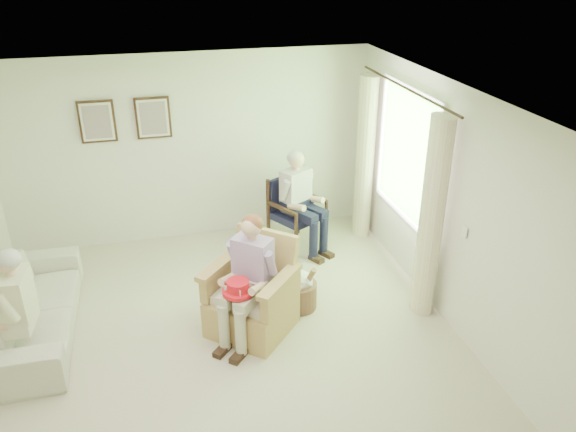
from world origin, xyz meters
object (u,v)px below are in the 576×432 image
(person_sofa, at_px, (13,306))
(red_hat, at_px, (238,288))
(sofa, at_px, (31,308))
(person_dark, at_px, (299,196))
(wood_armchair, at_px, (296,209))
(wicker_armchair, at_px, (251,301))
(hatbox, at_px, (299,290))
(person_wicker, at_px, (252,272))

(person_sofa, bearing_deg, red_hat, 89.75)
(sofa, bearing_deg, person_dark, -71.46)
(wood_armchair, xyz_separation_m, person_dark, (0.00, -0.16, 0.27))
(wicker_armchair, relative_size, hatbox, 1.76)
(wicker_armchair, bearing_deg, person_sofa, -135.68)
(wood_armchair, height_order, person_dark, person_dark)
(wood_armchair, height_order, red_hat, wood_armchair)
(person_dark, height_order, red_hat, person_dark)
(wood_armchair, height_order, hatbox, wood_armchair)
(person_wicker, relative_size, hatbox, 2.25)
(wood_armchair, bearing_deg, hatbox, -133.14)
(wood_armchair, xyz_separation_m, hatbox, (-0.36, -1.51, -0.30))
(wood_armchair, bearing_deg, person_dark, -119.74)
(wood_armchair, distance_m, person_wicker, 2.14)
(sofa, relative_size, person_dark, 1.59)
(wood_armchair, relative_size, red_hat, 3.04)
(sofa, relative_size, hatbox, 3.60)
(wood_armchair, relative_size, person_sofa, 0.76)
(person_dark, distance_m, person_sofa, 3.68)
(wood_armchair, bearing_deg, sofa, 171.31)
(wood_armchair, distance_m, red_hat, 2.33)
(wood_armchair, distance_m, sofa, 3.51)
(wicker_armchair, height_order, sofa, wicker_armchair)
(person_wicker, relative_size, person_dark, 0.99)
(person_wicker, bearing_deg, hatbox, 73.76)
(wicker_armchair, distance_m, hatbox, 0.66)
(person_wicker, xyz_separation_m, person_sofa, (-2.30, 0.05, -0.06))
(wicker_armchair, relative_size, sofa, 0.49)
(person_sofa, height_order, red_hat, person_sofa)
(hatbox, bearing_deg, person_sofa, -173.48)
(wicker_armchair, height_order, wood_armchair, wicker_armchair)
(person_dark, bearing_deg, wicker_armchair, -151.22)
(wicker_armchair, xyz_separation_m, sofa, (-2.30, 0.49, -0.02))
(wicker_armchair, bearing_deg, person_wicker, -48.03)
(person_wicker, distance_m, red_hat, 0.24)
(sofa, distance_m, hatbox, 2.93)
(person_dark, relative_size, hatbox, 2.27)
(person_dark, bearing_deg, sofa, 168.79)
(hatbox, bearing_deg, person_dark, 75.06)
(person_wicker, height_order, person_dark, person_dark)
(red_hat, bearing_deg, sofa, 160.23)
(wood_armchair, distance_m, hatbox, 1.58)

